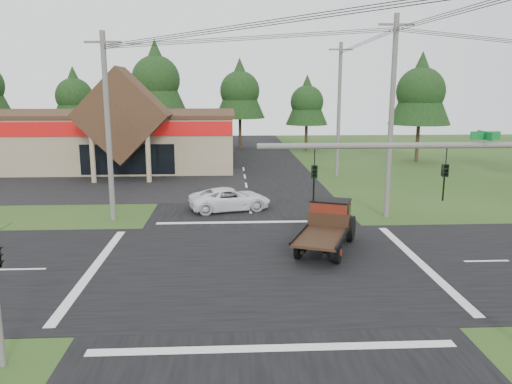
{
  "coord_description": "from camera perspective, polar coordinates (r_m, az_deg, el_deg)",
  "views": [
    {
      "loc": [
        -1.18,
        -20.27,
        7.47
      ],
      "look_at": [
        0.1,
        4.95,
        2.2
      ],
      "focal_mm": 35.0,
      "sensor_mm": 36.0,
      "label": 1
    }
  ],
  "objects": [
    {
      "name": "tree_row_b",
      "position": [
        65.06,
        -20.07,
        10.41
      ],
      "size": [
        5.6,
        5.6,
        10.1
      ],
      "color": "#332316",
      "rests_on": "ground"
    },
    {
      "name": "tree_row_e",
      "position": [
        60.98,
        5.84,
        10.38
      ],
      "size": [
        5.04,
        5.04,
        9.09
      ],
      "color": "#332316",
      "rests_on": "ground"
    },
    {
      "name": "utility_pole_nw",
      "position": [
        29.16,
        -16.57,
        7.21
      ],
      "size": [
        2.0,
        0.3,
        10.5
      ],
      "color": "#595651",
      "rests_on": "ground"
    },
    {
      "name": "road_ew",
      "position": [
        21.63,
        0.39,
        -8.38
      ],
      "size": [
        120.0,
        12.0,
        0.02
      ],
      "primitive_type": "cube",
      "color": "black",
      "rests_on": "ground"
    },
    {
      "name": "white_pickup",
      "position": [
        31.1,
        -3.01,
        -0.8
      ],
      "size": [
        5.47,
        3.53,
        1.4
      ],
      "primitive_type": "imported",
      "rotation": [
        0.0,
        0.0,
        1.83
      ],
      "color": "white",
      "rests_on": "ground"
    },
    {
      "name": "ground",
      "position": [
        21.63,
        0.39,
        -8.41
      ],
      "size": [
        120.0,
        120.0,
        0.0
      ],
      "primitive_type": "plane",
      "color": "#234317",
      "rests_on": "ground"
    },
    {
      "name": "tree_side_ne",
      "position": [
        53.8,
        18.33,
        11.1
      ],
      "size": [
        6.16,
        6.16,
        11.11
      ],
      "color": "#332316",
      "rests_on": "ground"
    },
    {
      "name": "utility_pole_ne",
      "position": [
        29.76,
        15.22,
        8.34
      ],
      "size": [
        2.0,
        0.3,
        11.5
      ],
      "color": "#595651",
      "rests_on": "ground"
    },
    {
      "name": "traffic_signal_mast",
      "position": [
        14.88,
        25.22,
        -1.16
      ],
      "size": [
        8.12,
        0.24,
        7.0
      ],
      "color": "#595651",
      "rests_on": "ground"
    },
    {
      "name": "tree_row_d",
      "position": [
        62.28,
        -1.86,
        11.69
      ],
      "size": [
        6.16,
        6.16,
        11.11
      ],
      "color": "#332316",
      "rests_on": "ground"
    },
    {
      "name": "road_ns",
      "position": [
        21.63,
        0.39,
        -8.38
      ],
      "size": [
        12.0,
        120.0,
        0.02
      ],
      "primitive_type": "cube",
      "color": "black",
      "rests_on": "ground"
    },
    {
      "name": "tree_row_c",
      "position": [
        61.92,
        -11.38,
        12.72
      ],
      "size": [
        7.28,
        7.28,
        13.13
      ],
      "color": "#332316",
      "rests_on": "ground"
    },
    {
      "name": "parking_apron",
      "position": [
        41.98,
        -20.65,
        0.79
      ],
      "size": [
        28.0,
        14.0,
        0.02
      ],
      "primitive_type": "cube",
      "color": "black",
      "rests_on": "ground"
    },
    {
      "name": "antique_flatbed_truck",
      "position": [
        23.48,
        7.97,
        -4.0
      ],
      "size": [
        3.94,
        5.77,
        2.25
      ],
      "primitive_type": null,
      "rotation": [
        0.0,
        0.0,
        -0.39
      ],
      "color": "#59180C",
      "rests_on": "ground"
    },
    {
      "name": "cvs_building",
      "position": [
        52.13,
        -19.19,
        5.97
      ],
      "size": [
        30.4,
        18.2,
        9.19
      ],
      "color": "gray",
      "rests_on": "ground"
    },
    {
      "name": "utility_pole_n",
      "position": [
        43.29,
        9.46,
        9.34
      ],
      "size": [
        2.0,
        0.3,
        11.2
      ],
      "color": "#595651",
      "rests_on": "ground"
    }
  ]
}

